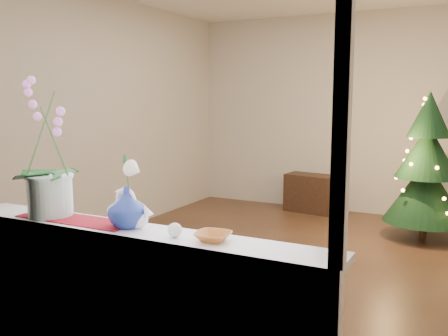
{
  "coord_description": "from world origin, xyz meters",
  "views": [
    {
      "loc": [
        1.55,
        -4.34,
        1.58
      ],
      "look_at": [
        0.03,
        -1.4,
        1.11
      ],
      "focal_mm": 40.0,
      "sensor_mm": 36.0,
      "label": 1
    }
  ],
  "objects_px": {
    "swan": "(134,209)",
    "amber_dish": "(213,237)",
    "orchid_pot": "(47,147)",
    "paperweight": "(175,230)",
    "side_table": "(311,193)",
    "blue_vase": "(127,204)",
    "xmas_tree": "(427,166)"
  },
  "relations": [
    {
      "from": "swan",
      "to": "paperweight",
      "type": "bearing_deg",
      "value": -22.56
    },
    {
      "from": "amber_dish",
      "to": "side_table",
      "type": "distance_m",
      "value": 4.76
    },
    {
      "from": "orchid_pot",
      "to": "blue_vase",
      "type": "distance_m",
      "value": 0.6
    },
    {
      "from": "swan",
      "to": "paperweight",
      "type": "distance_m",
      "value": 0.29
    },
    {
      "from": "swan",
      "to": "blue_vase",
      "type": "height_order",
      "value": "blue_vase"
    },
    {
      "from": "xmas_tree",
      "to": "amber_dish",
      "type": "bearing_deg",
      "value": -98.04
    },
    {
      "from": "blue_vase",
      "to": "side_table",
      "type": "relative_size",
      "value": 0.35
    },
    {
      "from": "blue_vase",
      "to": "amber_dish",
      "type": "bearing_deg",
      "value": -1.22
    },
    {
      "from": "orchid_pot",
      "to": "paperweight",
      "type": "relative_size",
      "value": 11.13
    },
    {
      "from": "orchid_pot",
      "to": "swan",
      "type": "bearing_deg",
      "value": 1.5
    },
    {
      "from": "paperweight",
      "to": "orchid_pot",
      "type": "bearing_deg",
      "value": 177.57
    },
    {
      "from": "side_table",
      "to": "amber_dish",
      "type": "bearing_deg",
      "value": -70.2
    },
    {
      "from": "orchid_pot",
      "to": "swan",
      "type": "height_order",
      "value": "orchid_pot"
    },
    {
      "from": "swan",
      "to": "blue_vase",
      "type": "relative_size",
      "value": 0.94
    },
    {
      "from": "orchid_pot",
      "to": "amber_dish",
      "type": "bearing_deg",
      "value": -0.38
    },
    {
      "from": "amber_dish",
      "to": "paperweight",
      "type": "bearing_deg",
      "value": -171.32
    },
    {
      "from": "swan",
      "to": "amber_dish",
      "type": "relative_size",
      "value": 1.58
    },
    {
      "from": "orchid_pot",
      "to": "amber_dish",
      "type": "relative_size",
      "value": 5.43
    },
    {
      "from": "paperweight",
      "to": "side_table",
      "type": "height_order",
      "value": "paperweight"
    },
    {
      "from": "orchid_pot",
      "to": "paperweight",
      "type": "bearing_deg",
      "value": -2.43
    },
    {
      "from": "swan",
      "to": "amber_dish",
      "type": "height_order",
      "value": "swan"
    },
    {
      "from": "orchid_pot",
      "to": "xmas_tree",
      "type": "relative_size",
      "value": 0.47
    },
    {
      "from": "xmas_tree",
      "to": "paperweight",
      "type": "bearing_deg",
      "value": -100.67
    },
    {
      "from": "paperweight",
      "to": "blue_vase",
      "type": "bearing_deg",
      "value": 172.74
    },
    {
      "from": "orchid_pot",
      "to": "paperweight",
      "type": "xyz_separation_m",
      "value": [
        0.85,
        -0.04,
        -0.35
      ]
    },
    {
      "from": "amber_dish",
      "to": "swan",
      "type": "bearing_deg",
      "value": 177.38
    },
    {
      "from": "orchid_pot",
      "to": "side_table",
      "type": "xyz_separation_m",
      "value": [
        0.07,
        4.6,
        -1.05
      ]
    },
    {
      "from": "orchid_pot",
      "to": "paperweight",
      "type": "height_order",
      "value": "orchid_pot"
    },
    {
      "from": "xmas_tree",
      "to": "side_table",
      "type": "relative_size",
      "value": 2.37
    },
    {
      "from": "amber_dish",
      "to": "side_table",
      "type": "relative_size",
      "value": 0.21
    },
    {
      "from": "xmas_tree",
      "to": "side_table",
      "type": "xyz_separation_m",
      "value": [
        -1.52,
        0.68,
        -0.56
      ]
    },
    {
      "from": "orchid_pot",
      "to": "blue_vase",
      "type": "xyz_separation_m",
      "value": [
        0.53,
        0.0,
        -0.27
      ]
    }
  ]
}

